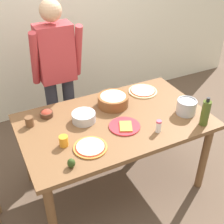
% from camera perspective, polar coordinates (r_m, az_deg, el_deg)
% --- Properties ---
extents(ground, '(8.00, 8.00, 0.00)m').
position_cam_1_polar(ground, '(3.02, 0.43, -13.32)').
color(ground, brown).
extents(wall_back, '(5.60, 0.10, 2.60)m').
position_cam_1_polar(wall_back, '(3.67, -11.45, 18.83)').
color(wall_back, silver).
rests_on(wall_back, ground).
extents(dining_table, '(1.60, 0.96, 0.76)m').
position_cam_1_polar(dining_table, '(2.57, 0.50, -3.16)').
color(dining_table, brown).
rests_on(dining_table, ground).
extents(person_cook, '(0.49, 0.25, 1.62)m').
position_cam_1_polar(person_cook, '(2.96, -10.47, 7.77)').
color(person_cook, '#2D2D38').
rests_on(person_cook, ground).
extents(pizza_raw_on_board, '(0.28, 0.28, 0.02)m').
position_cam_1_polar(pizza_raw_on_board, '(2.93, 5.97, 4.05)').
color(pizza_raw_on_board, beige).
rests_on(pizza_raw_on_board, dining_table).
extents(pizza_cooked_on_tray, '(0.26, 0.26, 0.02)m').
position_cam_1_polar(pizza_cooked_on_tray, '(2.23, -4.20, -6.77)').
color(pizza_cooked_on_tray, '#C67A33').
rests_on(pizza_cooked_on_tray, dining_table).
extents(plate_with_slice, '(0.26, 0.26, 0.02)m').
position_cam_1_polar(plate_with_slice, '(2.43, 2.47, -2.75)').
color(plate_with_slice, red).
rests_on(plate_with_slice, dining_table).
extents(popcorn_bowl, '(0.28, 0.28, 0.11)m').
position_cam_1_polar(popcorn_bowl, '(2.67, 0.22, 2.42)').
color(popcorn_bowl, brown).
rests_on(popcorn_bowl, dining_table).
extents(mixing_bowl_steel, '(0.20, 0.20, 0.08)m').
position_cam_1_polar(mixing_bowl_steel, '(2.49, -5.47, -0.98)').
color(mixing_bowl_steel, '#B7B7BC').
rests_on(mixing_bowl_steel, dining_table).
extents(small_sauce_bowl, '(0.11, 0.11, 0.06)m').
position_cam_1_polar(small_sauce_bowl, '(2.61, -12.51, -0.28)').
color(small_sauce_bowl, '#4C2D1E').
rests_on(small_sauce_bowl, dining_table).
extents(olive_oil_bottle, '(0.07, 0.07, 0.26)m').
position_cam_1_polar(olive_oil_bottle, '(2.52, 17.57, -0.15)').
color(olive_oil_bottle, '#47561E').
rests_on(olive_oil_bottle, dining_table).
extents(steel_pot, '(0.17, 0.17, 0.13)m').
position_cam_1_polar(steel_pot, '(2.65, 14.15, 1.01)').
color(steel_pot, '#B7B7BC').
rests_on(steel_pot, dining_table).
extents(cup_orange, '(0.07, 0.07, 0.08)m').
position_cam_1_polar(cup_orange, '(2.26, -9.30, -5.54)').
color(cup_orange, orange).
rests_on(cup_orange, dining_table).
extents(cup_small_brown, '(0.07, 0.07, 0.08)m').
position_cam_1_polar(cup_small_brown, '(2.52, -15.64, -1.77)').
color(cup_small_brown, brown).
rests_on(cup_small_brown, dining_table).
extents(salt_shaker, '(0.04, 0.04, 0.11)m').
position_cam_1_polar(salt_shaker, '(2.38, 8.96, -2.71)').
color(salt_shaker, white).
rests_on(salt_shaker, dining_table).
extents(avocado, '(0.06, 0.06, 0.07)m').
position_cam_1_polar(avocado, '(2.08, -7.86, -9.73)').
color(avocado, '#2D4219').
rests_on(avocado, dining_table).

